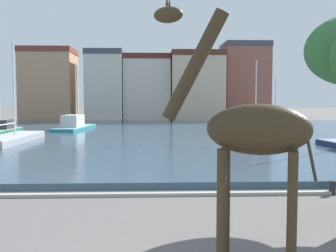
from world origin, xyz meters
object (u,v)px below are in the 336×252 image
object	(u,v)px
sailboat_teal	(76,127)
sailboat_orange	(275,122)
sailboat_grey	(16,140)
sailboat_white	(256,126)
mooring_bollard	(332,188)
giraffe_statue	(249,135)
sailboat_green	(1,131)

from	to	relation	value
sailboat_teal	sailboat_orange	xyz separation A→B (m)	(23.02, 7.28, -0.02)
sailboat_grey	sailboat_white	distance (m)	23.82
mooring_bollard	sailboat_teal	bearing A→B (deg)	118.44
sailboat_grey	giraffe_statue	bearing A→B (deg)	-61.17
sailboat_white	sailboat_grey	bearing A→B (deg)	-150.87
mooring_bollard	sailboat_white	bearing A→B (deg)	80.83
sailboat_orange	sailboat_white	xyz separation A→B (m)	(-4.32, -7.19, 0.03)
giraffe_statue	mooring_bollard	world-z (taller)	giraffe_statue
sailboat_orange	mooring_bollard	bearing A→B (deg)	-104.29
sailboat_orange	mooring_bollard	world-z (taller)	sailboat_orange
giraffe_statue	sailboat_white	world-z (taller)	sailboat_white
sailboat_orange	sailboat_grey	size ratio (longest dim) A/B	0.95
giraffe_statue	sailboat_orange	size ratio (longest dim) A/B	0.61
giraffe_statue	sailboat_green	size ratio (longest dim) A/B	0.65
giraffe_statue	sailboat_teal	xyz separation A→B (m)	(-9.71, 32.98, -2.18)
sailboat_teal	sailboat_white	xyz separation A→B (m)	(18.70, 0.09, 0.01)
sailboat_teal	sailboat_green	size ratio (longest dim) A/B	1.11
sailboat_teal	sailboat_white	bearing A→B (deg)	0.27
giraffe_statue	sailboat_grey	distance (m)	24.62
giraffe_statue	sailboat_white	size ratio (longest dim) A/B	0.64
sailboat_grey	sailboat_white	size ratio (longest dim) A/B	1.11
sailboat_green	sailboat_white	world-z (taller)	sailboat_green
sailboat_green	sailboat_grey	size ratio (longest dim) A/B	0.89
sailboat_orange	sailboat_green	distance (m)	31.28
sailboat_grey	sailboat_teal	bearing A→B (deg)	79.62
sailboat_orange	sailboat_grey	world-z (taller)	sailboat_grey
sailboat_white	sailboat_teal	bearing A→B (deg)	-179.73
sailboat_orange	sailboat_grey	xyz separation A→B (m)	(-25.13, -18.79, -0.11)
sailboat_white	sailboat_orange	bearing A→B (deg)	59.02
sailboat_green	sailboat_white	bearing A→B (deg)	7.77
mooring_bollard	sailboat_green	bearing A→B (deg)	131.82
sailboat_teal	sailboat_grey	world-z (taller)	sailboat_grey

